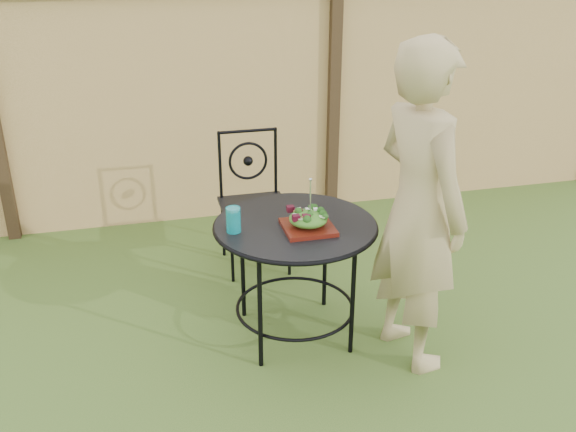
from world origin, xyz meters
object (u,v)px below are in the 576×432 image
Objects in this scene: patio_table at (295,246)px; patio_chair at (253,197)px; diner at (419,209)px; salad_plate at (308,227)px.

patio_chair reaches higher than patio_table.
diner is (0.64, -1.28, 0.39)m from patio_chair.
salad_plate is (0.05, -0.09, 0.15)m from patio_table.
patio_chair is 1.08m from salad_plate.
diner is at bearing -63.52° from patio_chair.
patio_chair is 0.53× the size of diner.
patio_table is 0.18m from salad_plate.
diner is (0.58, -0.33, 0.30)m from patio_table.
patio_table is 0.97× the size of patio_chair.
patio_table is 0.96m from patio_chair.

